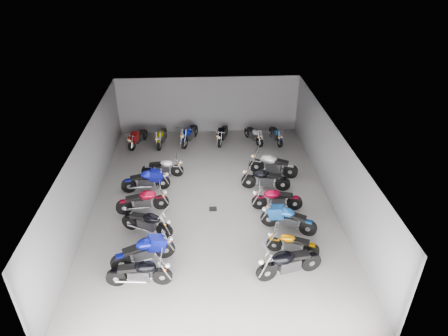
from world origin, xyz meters
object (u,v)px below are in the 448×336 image
Objects in this scene: motorcycle_left_e at (146,180)px; motorcycle_left_f at (163,168)px; motorcycle_right_b at (292,244)px; motorcycle_right_d at (277,199)px; motorcycle_right_c at (288,219)px; motorcycle_right_f at (273,165)px; motorcycle_back_c at (189,134)px; drain_grate at (213,209)px; motorcycle_right_a at (289,263)px; motorcycle_back_f at (276,135)px; motorcycle_back_d at (223,134)px; motorcycle_back_a at (138,137)px; motorcycle_left_b at (144,251)px; motorcycle_left_c at (147,222)px; motorcycle_left_a at (140,273)px; motorcycle_left_d at (143,201)px; motorcycle_back_e at (254,135)px; motorcycle_back_b at (162,136)px; motorcycle_right_e at (265,179)px.

motorcycle_left_e is 1.09× the size of motorcycle_left_f.
motorcycle_right_b is 0.87× the size of motorcycle_right_d.
motorcycle_left_f is 0.96× the size of motorcycle_right_c.
motorcycle_right_f is 1.06× the size of motorcycle_back_c.
drain_grate is at bearing 92.02° from motorcycle_right_d.
motorcycle_right_a reaches higher than motorcycle_back_f.
motorcycle_back_a is at bearing 17.77° from motorcycle_back_d.
motorcycle_left_b reaches higher than motorcycle_left_f.
motorcycle_back_a is at bearing -175.18° from motorcycle_left_e.
motorcycle_right_c is at bearing 12.97° from motorcycle_right_b.
motorcycle_back_f is (1.01, 6.06, -0.06)m from motorcycle_right_d.
motorcycle_left_c is 1.10× the size of motorcycle_back_f.
motorcycle_back_a reaches higher than motorcycle_right_b.
motorcycle_back_c is at bearing 68.22° from motorcycle_right_f.
motorcycle_left_a is 1.17× the size of motorcycle_back_f.
drain_grate is 0.15× the size of motorcycle_left_d.
motorcycle_left_e is at bearing 67.51° from motorcycle_back_d.
motorcycle_right_a is at bearing -165.94° from motorcycle_right_c.
motorcycle_back_f is (7.44, -0.04, -0.02)m from motorcycle_back_a.
motorcycle_right_f is at bearing 74.94° from motorcycle_back_e.
motorcycle_right_b is at bearing 43.53° from motorcycle_left_f.
motorcycle_left_b reaches higher than motorcycle_back_b.
motorcycle_left_a is at bearing 119.78° from motorcycle_right_b.
motorcycle_left_c is at bearing 113.45° from motorcycle_right_c.
motorcycle_left_e is (-2.88, 1.57, 0.51)m from drain_grate.
motorcycle_back_f is (1.26, 4.55, -0.08)m from motorcycle_right_e.
motorcycle_right_d is at bearing 157.75° from motorcycle_back_a.
motorcycle_left_d is 5.85m from motorcycle_right_c.
motorcycle_right_c is 0.98× the size of motorcycle_right_d.
motorcycle_back_f is (3.61, 5.93, 0.44)m from drain_grate.
motorcycle_right_d is at bearing 126.96° from motorcycle_left_c.
motorcycle_back_f is (5.86, 3.22, -0.03)m from motorcycle_left_f.
drain_grate is at bearing 99.18° from motorcycle_back_d.
motorcycle_right_d is 0.97× the size of motorcycle_right_e.
motorcycle_right_f reaches higher than motorcycle_back_d.
motorcycle_back_a is 0.92× the size of motorcycle_back_b.
drain_grate is 0.17× the size of motorcycle_right_b.
motorcycle_left_f is at bearing 108.40° from motorcycle_right_f.
motorcycle_left_e is (-0.43, 4.57, -0.03)m from motorcycle_left_b.
motorcycle_left_c is 1.10× the size of motorcycle_right_b.
motorcycle_back_d is at bearing 21.71° from motorcycle_right_d.
motorcycle_back_e is (4.86, 8.98, -0.10)m from motorcycle_left_b.
drain_grate is 0.16× the size of motorcycle_right_c.
motorcycle_right_a reaches higher than motorcycle_left_d.
motorcycle_left_a reaches higher than motorcycle_back_e.
motorcycle_left_e is at bearing 16.90° from motorcycle_back_e.
motorcycle_back_c is at bearing -167.85° from motorcycle_back_b.
drain_grate is 3.23m from motorcycle_right_c.
motorcycle_right_a is (4.82, -0.82, 0.01)m from motorcycle_left_b.
motorcycle_right_f is (5.36, 6.50, 0.04)m from motorcycle_left_a.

